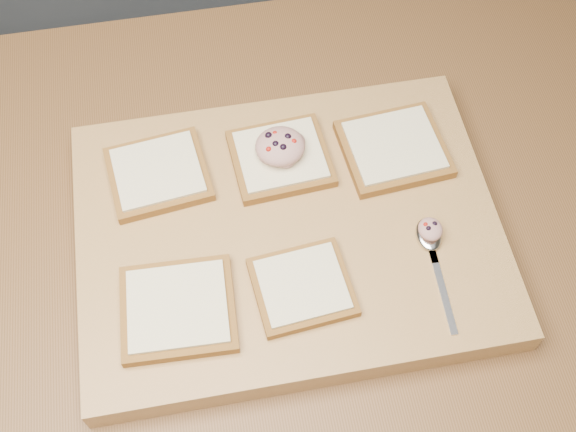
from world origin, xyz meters
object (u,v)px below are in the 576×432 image
(tuna_salad_dollop, at_px, (280,146))
(spoon, at_px, (431,243))
(cutting_board, at_px, (288,232))
(bread_far_center, at_px, (281,158))

(tuna_salad_dollop, height_order, spoon, tuna_salad_dollop)
(tuna_salad_dollop, xyz_separation_m, spoon, (0.16, -0.16, -0.03))
(cutting_board, xyz_separation_m, spoon, (0.17, -0.06, 0.03))
(bread_far_center, xyz_separation_m, spoon, (0.16, -0.16, -0.00))
(cutting_board, relative_size, bread_far_center, 3.99)
(bread_far_center, relative_size, tuna_salad_dollop, 2.05)
(tuna_salad_dollop, bearing_deg, spoon, -44.29)
(spoon, bearing_deg, tuna_salad_dollop, 135.71)
(cutting_board, xyz_separation_m, tuna_salad_dollop, (0.01, 0.10, 0.05))
(cutting_board, relative_size, spoon, 3.41)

